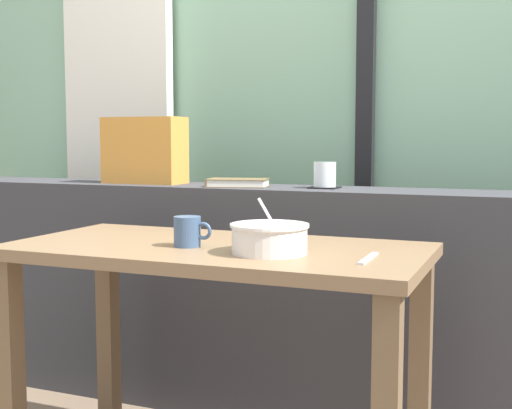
# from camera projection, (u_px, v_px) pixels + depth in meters

# --- Properties ---
(outdoor_backdrop) EXTENTS (4.80, 0.08, 2.80)m
(outdoor_backdrop) POSITION_uv_depth(u_px,v_px,m) (313.00, 51.00, 2.95)
(outdoor_backdrop) COLOR #84B293
(outdoor_backdrop) RESTS_ON ground
(curtain_left_panel) EXTENTS (0.56, 0.06, 2.50)m
(curtain_left_panel) POSITION_uv_depth(u_px,v_px,m) (118.00, 90.00, 3.23)
(curtain_left_panel) COLOR silver
(curtain_left_panel) RESTS_ON ground
(window_divider_post) EXTENTS (0.07, 0.05, 2.60)m
(window_divider_post) POSITION_uv_depth(u_px,v_px,m) (366.00, 71.00, 2.80)
(window_divider_post) COLOR black
(window_divider_post) RESTS_ON ground
(dark_console_ledge) EXTENTS (2.80, 0.32, 0.85)m
(dark_console_ledge) POSITION_uv_depth(u_px,v_px,m) (267.00, 300.00, 2.55)
(dark_console_ledge) COLOR #38383D
(dark_console_ledge) RESTS_ON ground
(breakfast_table) EXTENTS (1.18, 0.59, 0.72)m
(breakfast_table) POSITION_uv_depth(u_px,v_px,m) (217.00, 287.00, 1.95)
(breakfast_table) COLOR brown
(breakfast_table) RESTS_ON ground
(coaster_square) EXTENTS (0.10, 0.10, 0.00)m
(coaster_square) POSITION_uv_depth(u_px,v_px,m) (325.00, 188.00, 2.43)
(coaster_square) COLOR black
(coaster_square) RESTS_ON dark_console_ledge
(juice_glass) EXTENTS (0.08, 0.08, 0.09)m
(juice_glass) POSITION_uv_depth(u_px,v_px,m) (325.00, 176.00, 2.43)
(juice_glass) COLOR white
(juice_glass) RESTS_ON coaster_square
(closed_book) EXTENTS (0.24, 0.18, 0.03)m
(closed_book) POSITION_uv_depth(u_px,v_px,m) (237.00, 183.00, 2.51)
(closed_book) COLOR brown
(closed_book) RESTS_ON dark_console_ledge
(throw_pillow) EXTENTS (0.32, 0.14, 0.26)m
(throw_pillow) POSITION_uv_depth(u_px,v_px,m) (145.00, 150.00, 2.69)
(throw_pillow) COLOR #D18938
(throw_pillow) RESTS_ON dark_console_ledge
(soup_bowl) EXTENTS (0.21, 0.21, 0.15)m
(soup_bowl) POSITION_uv_depth(u_px,v_px,m) (270.00, 239.00, 1.80)
(soup_bowl) COLOR silver
(soup_bowl) RESTS_ON breakfast_table
(fork_utensil) EXTENTS (0.02, 0.17, 0.01)m
(fork_utensil) POSITION_uv_depth(u_px,v_px,m) (368.00, 258.00, 1.71)
(fork_utensil) COLOR silver
(fork_utensil) RESTS_ON breakfast_table
(ceramic_mug) EXTENTS (0.11, 0.08, 0.08)m
(ceramic_mug) POSITION_uv_depth(u_px,v_px,m) (188.00, 231.00, 1.91)
(ceramic_mug) COLOR #3D567A
(ceramic_mug) RESTS_ON breakfast_table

